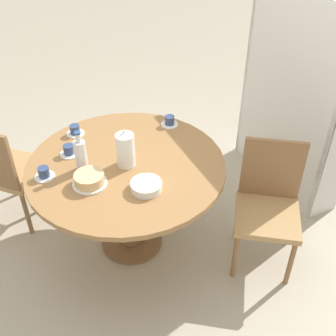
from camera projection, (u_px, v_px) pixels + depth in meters
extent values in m
plane|color=#B2A893|center=(132.00, 242.00, 3.16)|extent=(14.00, 14.00, 0.00)
cylinder|color=brown|center=(132.00, 240.00, 3.15)|extent=(0.45, 0.45, 0.03)
cylinder|color=brown|center=(129.00, 206.00, 2.94)|extent=(0.16, 0.16, 0.67)
cylinder|color=#9E7042|center=(126.00, 166.00, 2.72)|extent=(1.29, 1.29, 0.04)
cylinder|color=olive|center=(54.00, 184.00, 3.38)|extent=(0.03, 0.03, 0.40)
cylinder|color=olive|center=(16.00, 174.00, 3.48)|extent=(0.03, 0.03, 0.40)
cylinder|color=olive|center=(27.00, 214.00, 3.12)|extent=(0.03, 0.03, 0.40)
cube|color=tan|center=(15.00, 171.00, 3.16)|extent=(0.59, 0.59, 0.04)
cylinder|color=olive|center=(235.00, 256.00, 2.80)|extent=(0.03, 0.03, 0.40)
cylinder|color=olive|center=(290.00, 263.00, 2.75)|extent=(0.03, 0.03, 0.40)
cylinder|color=olive|center=(237.00, 218.00, 3.08)|extent=(0.03, 0.03, 0.40)
cylinder|color=olive|center=(288.00, 224.00, 3.03)|extent=(0.03, 0.03, 0.40)
cube|color=tan|center=(267.00, 216.00, 2.78)|extent=(0.59, 0.59, 0.04)
cube|color=olive|center=(272.00, 169.00, 2.78)|extent=(0.25, 0.34, 0.45)
cube|color=silver|center=(259.00, 70.00, 3.66)|extent=(0.04, 0.28, 1.61)
cube|color=silver|center=(284.00, 100.00, 3.25)|extent=(1.07, 0.02, 1.61)
cube|color=silver|center=(281.00, 174.00, 3.78)|extent=(1.00, 0.27, 0.04)
cube|color=silver|center=(291.00, 125.00, 3.46)|extent=(1.00, 0.27, 0.04)
cube|color=silver|center=(304.00, 64.00, 3.13)|extent=(1.00, 0.27, 0.04)
cube|color=beige|center=(307.00, 172.00, 3.41)|extent=(0.41, 0.21, 0.44)
cube|color=#B72D28|center=(264.00, 137.00, 3.84)|extent=(0.41, 0.21, 0.43)
cube|color=#234793|center=(319.00, 122.00, 3.13)|extent=(0.43, 0.21, 0.35)
cube|color=beige|center=(273.00, 87.00, 3.52)|extent=(0.43, 0.21, 0.40)
cube|color=gold|center=(336.00, 51.00, 2.80)|extent=(0.44, 0.21, 0.37)
cube|color=beige|center=(284.00, 24.00, 3.19)|extent=(0.44, 0.21, 0.38)
cylinder|color=white|center=(125.00, 150.00, 2.63)|extent=(0.12, 0.12, 0.23)
cone|color=white|center=(124.00, 134.00, 2.55)|extent=(0.11, 0.11, 0.02)
sphere|color=white|center=(124.00, 131.00, 2.54)|extent=(0.02, 0.02, 0.02)
cylinder|color=silver|center=(81.00, 156.00, 2.60)|extent=(0.07, 0.07, 0.21)
cylinder|color=silver|center=(78.00, 138.00, 2.52)|extent=(0.03, 0.03, 0.06)
cylinder|color=#2D5184|center=(77.00, 133.00, 2.49)|extent=(0.04, 0.04, 0.01)
cylinder|color=white|center=(90.00, 183.00, 2.54)|extent=(0.21, 0.21, 0.01)
cylinder|color=#DBB784|center=(89.00, 179.00, 2.52)|extent=(0.18, 0.18, 0.06)
cylinder|color=white|center=(76.00, 134.00, 2.98)|extent=(0.13, 0.13, 0.01)
cylinder|color=#334775|center=(75.00, 129.00, 2.96)|extent=(0.07, 0.07, 0.06)
cylinder|color=white|center=(45.00, 177.00, 2.60)|extent=(0.13, 0.13, 0.01)
cylinder|color=#334775|center=(44.00, 172.00, 2.57)|extent=(0.07, 0.07, 0.06)
cylinder|color=white|center=(170.00, 124.00, 3.08)|extent=(0.13, 0.13, 0.01)
cylinder|color=#334775|center=(170.00, 120.00, 3.05)|extent=(0.07, 0.07, 0.06)
cylinder|color=white|center=(69.00, 154.00, 2.79)|extent=(0.13, 0.13, 0.01)
cylinder|color=#334775|center=(69.00, 149.00, 2.76)|extent=(0.07, 0.07, 0.06)
cylinder|color=white|center=(146.00, 189.00, 2.51)|extent=(0.19, 0.19, 0.01)
cylinder|color=white|center=(146.00, 187.00, 2.50)|extent=(0.19, 0.19, 0.01)
cylinder|color=white|center=(146.00, 186.00, 2.49)|extent=(0.19, 0.19, 0.01)
cylinder|color=white|center=(146.00, 185.00, 2.49)|extent=(0.19, 0.19, 0.01)
cylinder|color=white|center=(146.00, 183.00, 2.48)|extent=(0.19, 0.19, 0.01)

